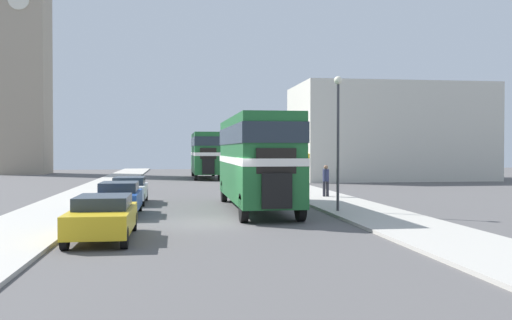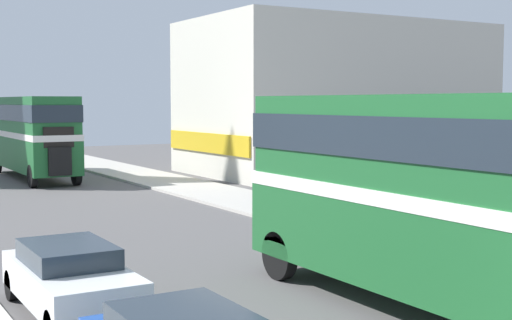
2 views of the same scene
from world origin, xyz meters
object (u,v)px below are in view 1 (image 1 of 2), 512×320
Objects in this scene: street_lamp at (338,123)px; church_tower at (25,19)px; car_parked_far at (129,190)px; pedestrian_walking at (326,179)px; bus_distant at (205,151)px; car_parked_mid at (119,198)px; car_parked_near at (103,216)px; double_decker_bus at (256,155)px.

church_tower reaches higher than street_lamp.
street_lamp reaches higher than car_parked_far.
car_parked_far is at bearing -69.05° from church_tower.
pedestrian_walking is (10.86, 1.41, 0.41)m from car_parked_far.
bus_distant is 1.82× the size of street_lamp.
bus_distant is 2.61× the size of car_parked_mid.
church_tower reaches higher than bus_distant.
pedestrian_walking is at bearing -76.94° from bus_distant.
car_parked_mid is 2.29× the size of pedestrian_walking.
bus_distant is at bearing 97.41° from street_lamp.
bus_distant is at bearing 82.17° from car_parked_near.
bus_distant is at bearing -31.98° from church_tower.
pedestrian_walking is at bearing 7.42° from car_parked_far.
car_parked_mid is 12.88m from pedestrian_walking.
car_parked_near is at bearing -97.83° from bus_distant.
car_parked_near is 2.50× the size of pedestrian_walking.
double_decker_bus reaches higher than car_parked_far.
pedestrian_walking is at bearing 32.42° from car_parked_mid.
car_parked_near is (-5.94, -7.87, -1.82)m from double_decker_bus.
street_lamp is (9.26, 5.90, 3.24)m from car_parked_near.
car_parked_near is at bearing -147.48° from street_lamp.
church_tower is at bearing 110.95° from car_parked_far.
street_lamp is (4.11, -31.57, 1.35)m from bus_distant.
street_lamp reaches higher than car_parked_mid.
car_parked_near is at bearing -89.42° from car_parked_far.
church_tower reaches higher than car_parked_mid.
bus_distant reaches higher than car_parked_far.
car_parked_near is (-5.15, -37.47, -1.89)m from bus_distant.
double_decker_bus reaches higher than car_parked_mid.
car_parked_near is at bearing -88.90° from car_parked_mid.
church_tower is (-14.62, 49.82, 16.91)m from car_parked_near.
bus_distant reaches higher than pedestrian_walking.
street_lamp is at bearing -32.85° from car_parked_far.
bus_distant is (-0.79, 29.60, 0.07)m from double_decker_bus.
car_parked_far is (-0.12, 11.96, 0.00)m from car_parked_near.
double_decker_bus is 6.48m from car_parked_mid.
church_tower is (-25.36, 36.44, 16.50)m from pedestrian_walking.
church_tower is (-19.77, 12.34, 15.02)m from bus_distant.
bus_distant reaches higher than car_parked_mid.
pedestrian_walking reaches higher than car_parked_far.
street_lamp is at bearing -61.47° from church_tower.
car_parked_mid reaches higher than car_parked_near.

